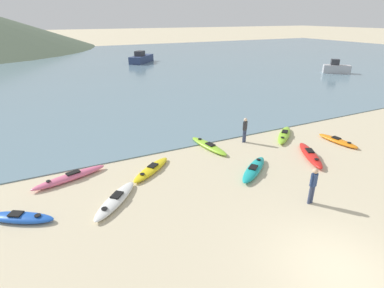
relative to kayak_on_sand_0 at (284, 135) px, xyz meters
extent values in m
plane|color=beige|center=(-6.24, -9.32, -0.16)|extent=(400.00, 400.00, 0.00)
cube|color=slate|center=(-6.24, 36.29, -0.13)|extent=(160.00, 70.00, 0.06)
ellipsoid|color=#8CCC2D|center=(0.00, 0.00, 0.00)|extent=(2.95, 2.63, 0.32)
cube|color=black|center=(0.13, 0.11, 0.18)|extent=(0.68, 0.65, 0.05)
cylinder|color=black|center=(-0.70, -0.59, 0.17)|extent=(0.22, 0.22, 0.02)
ellipsoid|color=#E5668C|center=(-13.10, 0.32, 0.00)|extent=(3.57, 1.53, 0.32)
cube|color=black|center=(-12.93, 0.37, 0.18)|extent=(0.70, 0.48, 0.05)
cylinder|color=black|center=(-14.03, 0.04, 0.17)|extent=(0.20, 0.20, 0.02)
ellipsoid|color=yellow|center=(-9.31, -0.61, -0.03)|extent=(2.74, 2.36, 0.25)
cube|color=black|center=(-9.19, -0.52, 0.12)|extent=(0.64, 0.62, 0.05)
cylinder|color=black|center=(-9.95, -1.12, 0.11)|extent=(0.23, 0.23, 0.02)
ellipsoid|color=teal|center=(-4.70, -2.97, 0.01)|extent=(2.87, 2.37, 0.33)
cube|color=black|center=(-4.82, -3.06, 0.20)|extent=(0.66, 0.62, 0.05)
cylinder|color=black|center=(-4.02, -2.47, 0.18)|extent=(0.23, 0.23, 0.02)
ellipsoid|color=orange|center=(2.34, -2.20, -0.03)|extent=(0.85, 2.73, 0.26)
cube|color=black|center=(2.33, -2.07, 0.13)|extent=(0.39, 0.51, 0.05)
cylinder|color=black|center=(2.40, -2.94, 0.11)|extent=(0.23, 0.23, 0.02)
ellipsoid|color=red|center=(-0.85, -3.01, 0.01)|extent=(2.16, 3.26, 0.34)
cube|color=black|center=(-0.77, -2.86, 0.21)|extent=(0.60, 0.70, 0.05)
cylinder|color=black|center=(-1.28, -3.82, 0.19)|extent=(0.23, 0.23, 0.02)
ellipsoid|color=white|center=(-11.59, -2.58, -0.02)|extent=(2.59, 2.74, 0.28)
cube|color=black|center=(-11.49, -2.47, 0.14)|extent=(0.65, 0.67, 0.05)
cylinder|color=black|center=(-12.16, -3.20, 0.13)|extent=(0.24, 0.24, 0.02)
ellipsoid|color=blue|center=(-15.16, -2.13, -0.02)|extent=(2.65, 1.99, 0.28)
cube|color=black|center=(-15.27, -2.06, 0.15)|extent=(0.61, 0.57, 0.05)
cylinder|color=black|center=(-14.52, -2.52, 0.13)|extent=(0.23, 0.23, 0.02)
ellipsoid|color=#8CCC2D|center=(-5.26, 0.67, -0.02)|extent=(1.11, 3.29, 0.28)
cube|color=black|center=(-5.24, 0.51, 0.14)|extent=(0.44, 0.63, 0.05)
cylinder|color=black|center=(-5.39, 1.55, 0.13)|extent=(0.23, 0.23, 0.02)
cylinder|color=#384260|center=(-4.32, -6.24, 0.25)|extent=(0.12, 0.12, 0.82)
cylinder|color=#384260|center=(-4.17, -6.24, 0.25)|extent=(0.12, 0.12, 0.82)
cube|color=navy|center=(-4.25, -6.24, 0.95)|extent=(0.24, 0.22, 0.58)
cylinder|color=navy|center=(-4.37, -6.24, 0.97)|extent=(0.09, 0.09, 0.55)
cylinder|color=navy|center=(-4.12, -6.24, 0.97)|extent=(0.09, 0.09, 0.55)
sphere|color=tan|center=(-4.25, -6.24, 1.36)|extent=(0.22, 0.22, 0.22)
cylinder|color=#384260|center=(-2.90, 0.49, 0.24)|extent=(0.12, 0.12, 0.80)
cylinder|color=#384260|center=(-2.75, 0.49, 0.24)|extent=(0.12, 0.12, 0.80)
cube|color=#2D2D33|center=(-2.82, 0.49, 0.92)|extent=(0.27, 0.28, 0.56)
cylinder|color=#2D2D33|center=(-2.94, 0.49, 0.93)|extent=(0.08, 0.08, 0.54)
cylinder|color=#2D2D33|center=(-2.71, 0.49, 0.93)|extent=(0.08, 0.08, 0.54)
sphere|color=beige|center=(-2.82, 0.49, 1.31)|extent=(0.22, 0.22, 0.22)
cube|color=#B2B2B7|center=(22.83, 14.94, 0.45)|extent=(3.45, 3.23, 1.09)
cube|color=#333338|center=(22.57, 15.16, 1.37)|extent=(1.29, 1.26, 0.76)
cube|color=navy|center=(2.06, 36.77, 0.47)|extent=(5.30, 5.61, 1.14)
cube|color=#333338|center=(1.68, 36.34, 1.44)|extent=(2.04, 2.08, 0.80)
camera|label=1|loc=(-13.44, -13.55, 7.10)|focal=28.00mm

